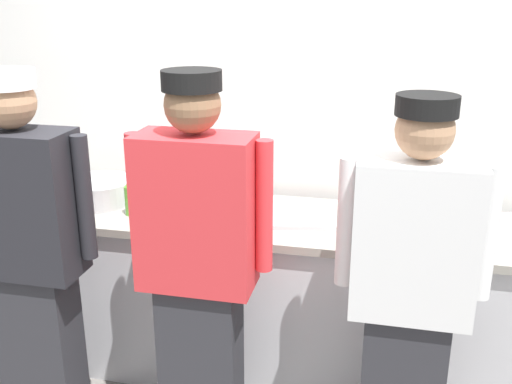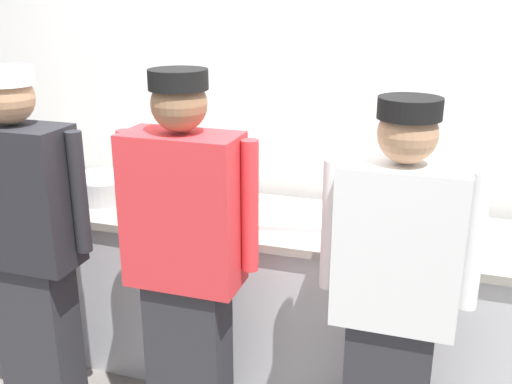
{
  "view_description": "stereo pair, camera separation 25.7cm",
  "coord_description": "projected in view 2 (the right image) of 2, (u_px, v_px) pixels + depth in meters",
  "views": [
    {
      "loc": [
        0.65,
        -2.38,
        1.97
      ],
      "look_at": [
        0.02,
        0.37,
        1.01
      ],
      "focal_mm": 41.69,
      "sensor_mm": 36.0,
      "label": 1
    },
    {
      "loc": [
        0.9,
        -2.32,
        1.97
      ],
      "look_at": [
        0.02,
        0.37,
        1.01
      ],
      "focal_mm": 41.69,
      "sensor_mm": 36.0,
      "label": 2
    }
  ],
  "objects": [
    {
      "name": "plate_stack_front",
      "position": [
        206.0,
        197.0,
        3.16
      ],
      "size": [
        0.25,
        0.25,
        0.08
      ],
      "color": "white",
      "rests_on": "prep_counter"
    },
    {
      "name": "squeeze_bottle_spare",
      "position": [
        133.0,
        194.0,
        3.05
      ],
      "size": [
        0.06,
        0.06,
        0.19
      ],
      "color": "#56A333",
      "rests_on": "prep_counter"
    },
    {
      "name": "chef_center",
      "position": [
        186.0,
        260.0,
        2.48
      ],
      "size": [
        0.61,
        0.24,
        1.7
      ],
      "color": "#2D2D33",
      "rests_on": "ground"
    },
    {
      "name": "ramekin_red_sauce",
      "position": [
        354.0,
        209.0,
        3.03
      ],
      "size": [
        0.1,
        0.1,
        0.04
      ],
      "color": "white",
      "rests_on": "prep_counter"
    },
    {
      "name": "squeeze_bottle_primary",
      "position": [
        171.0,
        187.0,
        3.17
      ],
      "size": [
        0.06,
        0.06,
        0.19
      ],
      "color": "#56A333",
      "rests_on": "prep_counter"
    },
    {
      "name": "squeeze_bottle_secondary",
      "position": [
        416.0,
        226.0,
        2.65
      ],
      "size": [
        0.06,
        0.06,
        0.18
      ],
      "color": "#E5E066",
      "rests_on": "prep_counter"
    },
    {
      "name": "ramekin_yellow_sauce",
      "position": [
        377.0,
        239.0,
        2.67
      ],
      "size": [
        0.1,
        0.1,
        0.04
      ],
      "color": "white",
      "rests_on": "prep_counter"
    },
    {
      "name": "prep_counter",
      "position": [
        251.0,
        293.0,
        3.16
      ],
      "size": [
        2.77,
        0.68,
        0.89
      ],
      "color": "silver",
      "rests_on": "ground"
    },
    {
      "name": "mixing_bowl_steel",
      "position": [
        106.0,
        187.0,
        3.26
      ],
      "size": [
        0.37,
        0.37,
        0.12
      ],
      "primitive_type": "cylinder",
      "color": "#B7BABF",
      "rests_on": "prep_counter"
    },
    {
      "name": "sheet_tray",
      "position": [
        286.0,
        217.0,
        2.96
      ],
      "size": [
        0.51,
        0.4,
        0.02
      ],
      "primitive_type": "cube",
      "rotation": [
        0.0,
        0.0,
        0.18
      ],
      "color": "#B7BABF",
      "rests_on": "prep_counter"
    },
    {
      "name": "deli_cup",
      "position": [
        223.0,
        210.0,
        2.95
      ],
      "size": [
        0.09,
        0.09,
        0.09
      ],
      "primitive_type": "cylinder",
      "color": "white",
      "rests_on": "prep_counter"
    },
    {
      "name": "chef_far_right",
      "position": [
        394.0,
        297.0,
        2.25
      ],
      "size": [
        0.59,
        0.24,
        1.63
      ],
      "color": "#2D2D33",
      "rests_on": "ground"
    },
    {
      "name": "wall_back",
      "position": [
        278.0,
        86.0,
        3.25
      ],
      "size": [
        4.34,
        0.1,
        2.96
      ],
      "color": "white",
      "rests_on": "ground"
    },
    {
      "name": "chef_near_left",
      "position": [
        28.0,
        243.0,
        2.67
      ],
      "size": [
        0.61,
        0.24,
        1.68
      ],
      "color": "#2D2D33",
      "rests_on": "ground"
    }
  ]
}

